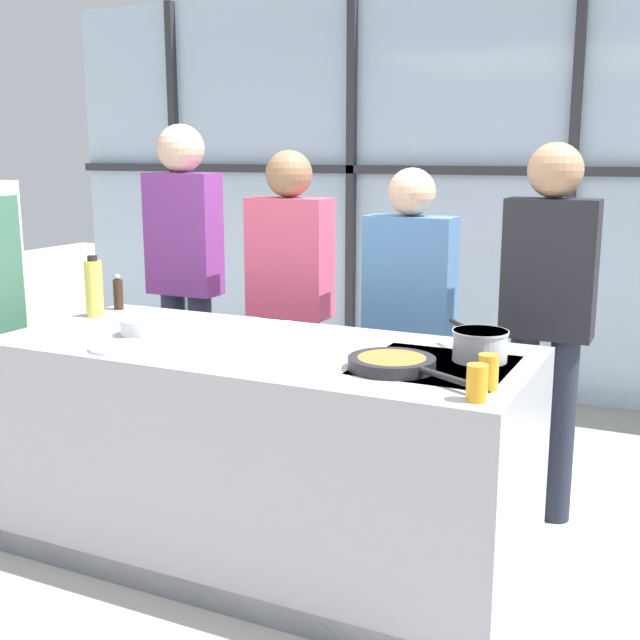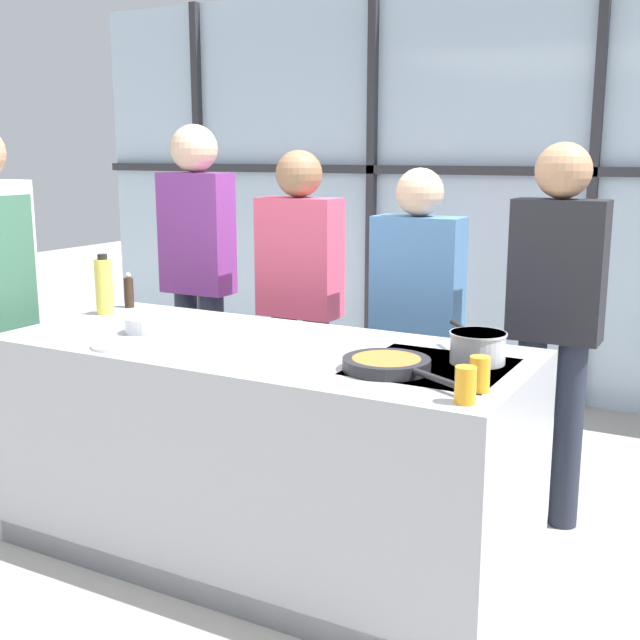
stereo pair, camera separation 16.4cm
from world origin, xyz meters
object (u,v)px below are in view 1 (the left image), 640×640
object	(u,v)px
spectator_center_left	(290,293)
spectator_far_right	(547,307)
spectator_center_right	(409,314)
frying_pan	(393,363)
juice_glass_near	(477,383)
pepper_grinder	(118,293)
oil_bottle	(94,288)
saucepan	(480,344)
mixing_bowl	(145,326)
white_plate	(121,347)
spectator_far_left	(185,265)
juice_glass_far	(488,372)

from	to	relation	value
spectator_center_left	spectator_far_right	distance (m)	1.29
spectator_center_right	frying_pan	size ratio (longest dim) A/B	3.08
spectator_center_left	spectator_center_right	bearing A→B (deg)	-180.00
juice_glass_near	frying_pan	bearing A→B (deg)	147.19
spectator_far_right	juice_glass_near	xyz separation A→B (m)	(0.01, -1.23, -0.02)
spectator_center_left	pepper_grinder	xyz separation A→B (m)	(-0.66, -0.54, 0.03)
juice_glass_near	spectator_center_left	bearing A→B (deg)	136.32
frying_pan	oil_bottle	bearing A→B (deg)	169.70
spectator_center_left	frying_pan	xyz separation A→B (m)	(0.93, -1.00, -0.02)
saucepan	mixing_bowl	distance (m)	1.38
frying_pan	juice_glass_near	distance (m)	0.43
white_plate	mixing_bowl	bearing A→B (deg)	104.92
spectator_far_right	saucepan	distance (m)	0.76
spectator_far_left	oil_bottle	distance (m)	0.72
spectator_far_right	spectator_center_right	bearing A→B (deg)	0.00
spectator_center_left	oil_bottle	xyz separation A→B (m)	(-0.65, -0.72, 0.09)
spectator_far_left	mixing_bowl	distance (m)	1.04
white_plate	juice_glass_far	bearing A→B (deg)	3.23
juice_glass_far	oil_bottle	bearing A→B (deg)	168.96
oil_bottle	juice_glass_far	world-z (taller)	oil_bottle
frying_pan	juice_glass_far	world-z (taller)	juice_glass_far
spectator_far_right	juice_glass_near	world-z (taller)	spectator_far_right
saucepan	spectator_far_right	bearing A→B (deg)	81.66
spectator_far_left	spectator_center_right	xyz separation A→B (m)	(1.29, -0.00, -0.16)
frying_pan	juice_glass_near	world-z (taller)	juice_glass_near
spectator_far_right	oil_bottle	bearing A→B (deg)	20.28
pepper_grinder	mixing_bowl	bearing A→B (deg)	-40.45
frying_pan	oil_bottle	xyz separation A→B (m)	(-1.58, 0.29, 0.11)
spectator_far_right	mixing_bowl	size ratio (longest dim) A/B	8.22
spectator_far_left	juice_glass_near	xyz separation A→B (m)	(1.94, -1.23, -0.09)
saucepan	oil_bottle	distance (m)	1.83
spectator_center_right	white_plate	bearing A→B (deg)	56.73
spectator_far_right	oil_bottle	distance (m)	2.06
spectator_center_right	juice_glass_near	bearing A→B (deg)	117.77
saucepan	spectator_center_right	bearing A→B (deg)	125.47
frying_pan	mixing_bowl	xyz separation A→B (m)	(-1.13, 0.07, 0.01)
spectator_center_left	frying_pan	world-z (taller)	spectator_center_left
spectator_far_right	spectator_far_left	bearing A→B (deg)	0.00
spectator_center_right	frying_pan	bearing A→B (deg)	106.20
frying_pan	spectator_center_left	bearing A→B (deg)	132.96
frying_pan	juice_glass_far	size ratio (longest dim) A/B	4.48
pepper_grinder	juice_glass_far	xyz separation A→B (m)	(1.95, -0.56, -0.02)
mixing_bowl	pepper_grinder	xyz separation A→B (m)	(-0.47, 0.40, 0.04)
spectator_far_right	frying_pan	xyz separation A→B (m)	(-0.35, -1.00, -0.06)
juice_glass_far	white_plate	bearing A→B (deg)	-176.77
spectator_center_left	pepper_grinder	bearing A→B (deg)	39.07
spectator_center_left	spectator_center_right	distance (m)	0.65
spectator_center_left	mixing_bowl	bearing A→B (deg)	78.42
spectator_center_left	spectator_center_right	world-z (taller)	spectator_center_left
spectator_center_left	juice_glass_near	bearing A→B (deg)	136.32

